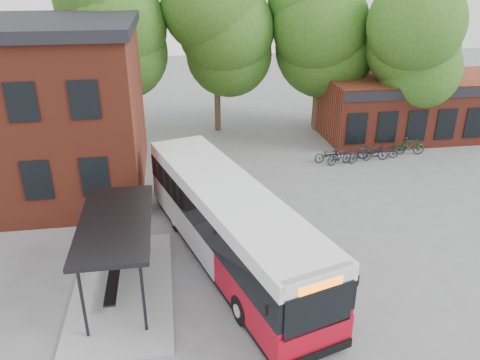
{
  "coord_description": "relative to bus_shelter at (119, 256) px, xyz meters",
  "views": [
    {
      "loc": [
        -2.46,
        -15.31,
        10.58
      ],
      "look_at": [
        0.5,
        3.54,
        2.0
      ],
      "focal_mm": 35.0,
      "sensor_mm": 36.0,
      "label": 1
    }
  ],
  "objects": [
    {
      "name": "tree_0",
      "position": [
        -1.5,
        17.0,
        4.05
      ],
      "size": [
        7.92,
        7.92,
        11.0
      ],
      "primitive_type": null,
      "color": "#2A5717",
      "rests_on": "ground"
    },
    {
      "name": "city_bus",
      "position": [
        4.05,
        1.4,
        0.13
      ],
      "size": [
        6.07,
        12.67,
        3.16
      ],
      "primitive_type": null,
      "rotation": [
        0.0,
        0.0,
        0.29
      ],
      "color": "#A50618",
      "rests_on": "ground"
    },
    {
      "name": "tree_3",
      "position": [
        17.5,
        13.0,
        3.19
      ],
      "size": [
        7.04,
        7.04,
        9.28
      ],
      "primitive_type": null,
      "color": "#2A5717",
      "rests_on": "ground"
    },
    {
      "name": "bicycle_1",
      "position": [
        11.88,
        10.25,
        -0.93
      ],
      "size": [
        1.8,
        0.95,
        1.04
      ],
      "primitive_type": "imported",
      "rotation": [
        0.0,
        0.0,
        1.85
      ],
      "color": "#23232A",
      "rests_on": "ground"
    },
    {
      "name": "bicycle_6",
      "position": [
        15.01,
        10.95,
        -1.01
      ],
      "size": [
        1.77,
        1.13,
        0.88
      ],
      "primitive_type": "imported",
      "rotation": [
        0.0,
        0.0,
        1.21
      ],
      "color": "#252427",
      "rests_on": "ground"
    },
    {
      "name": "tree_2",
      "position": [
        12.5,
        17.0,
        4.05
      ],
      "size": [
        7.92,
        7.92,
        11.0
      ],
      "primitive_type": null,
      "color": "#2A5717",
      "rests_on": "ground"
    },
    {
      "name": "tree_1",
      "position": [
        5.5,
        18.0,
        3.75
      ],
      "size": [
        7.92,
        7.92,
        10.4
      ],
      "primitive_type": null,
      "color": "#2A5717",
      "rests_on": "ground"
    },
    {
      "name": "bus_shelter",
      "position": [
        0.0,
        0.0,
        0.0
      ],
      "size": [
        3.6,
        7.0,
        2.9
      ],
      "primitive_type": null,
      "color": "black",
      "rests_on": "ground"
    },
    {
      "name": "bike_rail",
      "position": [
        13.78,
        11.0,
        -1.26
      ],
      "size": [
        5.2,
        0.1,
        0.38
      ],
      "primitive_type": null,
      "color": "black",
      "rests_on": "ground"
    },
    {
      "name": "bicycle_0",
      "position": [
        11.36,
        10.75,
        -0.97
      ],
      "size": [
        1.89,
        0.93,
        0.95
      ],
      "primitive_type": "imported",
      "rotation": [
        0.0,
        0.0,
        1.74
      ],
      "color": "#24232A",
      "rests_on": "ground"
    },
    {
      "name": "shop_row",
      "position": [
        19.5,
        15.0,
        0.55
      ],
      "size": [
        14.0,
        6.2,
        4.0
      ],
      "primitive_type": null,
      "color": "maroon",
      "rests_on": "ground"
    },
    {
      "name": "bicycle_3",
      "position": [
        13.24,
        10.39,
        -0.92
      ],
      "size": [
        1.83,
        1.01,
        1.06
      ],
      "primitive_type": "imported",
      "rotation": [
        0.0,
        0.0,
        1.88
      ],
      "color": "#242427",
      "rests_on": "ground"
    },
    {
      "name": "ground",
      "position": [
        4.5,
        1.0,
        -1.45
      ],
      "size": [
        100.0,
        100.0,
        0.0
      ],
      "primitive_type": "plane",
      "color": "slate"
    },
    {
      "name": "bicycle_7",
      "position": [
        16.77,
        11.17,
        -0.89
      ],
      "size": [
        1.92,
        0.81,
        1.12
      ],
      "primitive_type": "imported",
      "rotation": [
        0.0,
        0.0,
        1.41
      ],
      "color": "#113924",
      "rests_on": "ground"
    },
    {
      "name": "bicycle_4",
      "position": [
        14.16,
        10.73,
        -0.97
      ],
      "size": [
        1.94,
        1.14,
        0.97
      ],
      "primitive_type": "imported",
      "rotation": [
        0.0,
        0.0,
        1.28
      ],
      "color": "#20202A",
      "rests_on": "ground"
    }
  ]
}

